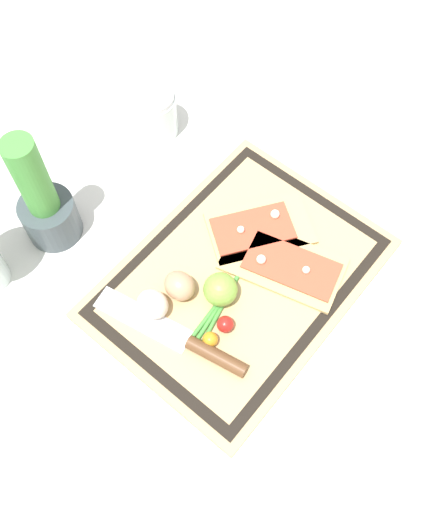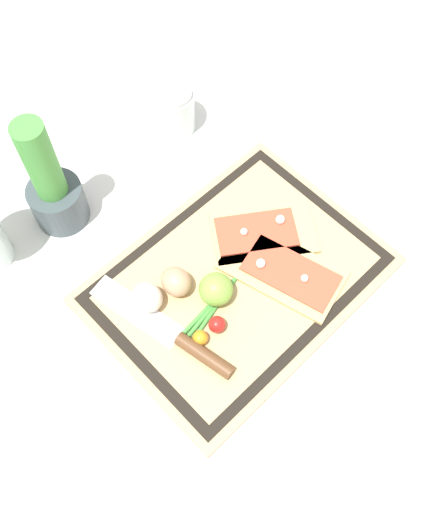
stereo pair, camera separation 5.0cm
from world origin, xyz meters
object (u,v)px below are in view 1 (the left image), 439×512
at_px(pizza_slice_far, 258,228).
at_px(cherry_tomato_red, 225,324).
at_px(egg_brown, 180,286).
at_px(lime, 222,290).
at_px(sauce_jar, 154,115).
at_px(pizza_slice_near, 285,264).
at_px(herb_pot, 44,204).
at_px(knife, 194,345).
at_px(egg_pink, 153,304).
at_px(cherry_tomato_yellow, 210,339).

xyz_separation_m(pizza_slice_far, cherry_tomato_red, (-0.17, -0.07, 0.01)).
distance_m(egg_brown, lime, 0.07).
distance_m(pizza_slice_far, lime, 0.14).
bearing_deg(lime, sauce_jar, 59.01).
distance_m(pizza_slice_near, cherry_tomato_red, 0.15).
height_order(cherry_tomato_red, herb_pot, herb_pot).
bearing_deg(sauce_jar, cherry_tomato_red, -122.55).
bearing_deg(knife, herb_pot, 87.87).
bearing_deg(herb_pot, egg_pink, -91.59).
distance_m(lime, cherry_tomato_yellow, 0.08).
height_order(pizza_slice_far, egg_pink, egg_pink).
relative_size(pizza_slice_far, sauce_jar, 2.09).
bearing_deg(egg_brown, pizza_slice_near, -34.88).
bearing_deg(herb_pot, lime, -75.71).
bearing_deg(cherry_tomato_yellow, egg_pink, 98.74).
height_order(egg_pink, herb_pot, herb_pot).
distance_m(pizza_slice_far, cherry_tomato_yellow, 0.22).
relative_size(knife, sauce_jar, 2.75).
bearing_deg(egg_pink, egg_brown, -12.57).
bearing_deg(pizza_slice_near, egg_brown, 145.12).
bearing_deg(cherry_tomato_red, egg_pink, 114.99).
bearing_deg(herb_pot, egg_brown, -80.09).
distance_m(pizza_slice_far, herb_pot, 0.36).
distance_m(knife, egg_brown, 0.10).
height_order(lime, sauce_jar, sauce_jar).
relative_size(pizza_slice_near, herb_pot, 0.92).
height_order(pizza_slice_far, herb_pot, herb_pot).
relative_size(cherry_tomato_red, herb_pot, 0.11).
distance_m(egg_brown, cherry_tomato_red, 0.10).
distance_m(pizza_slice_far, knife, 0.24).
height_order(egg_brown, egg_pink, same).
distance_m(knife, sauce_jar, 0.45).
bearing_deg(knife, pizza_slice_far, 13.28).
xyz_separation_m(egg_brown, cherry_tomato_yellow, (-0.03, -0.09, -0.01)).
bearing_deg(pizza_slice_far, knife, -166.72).
bearing_deg(pizza_slice_near, knife, 173.72).
bearing_deg(sauce_jar, pizza_slice_near, -102.99).
height_order(cherry_tomato_red, cherry_tomato_yellow, cherry_tomato_red).
xyz_separation_m(egg_pink, cherry_tomato_red, (0.05, -0.11, -0.01)).
bearing_deg(cherry_tomato_red, cherry_tomato_yellow, 176.16).
relative_size(knife, cherry_tomato_yellow, 10.91).
xyz_separation_m(pizza_slice_far, egg_pink, (-0.22, 0.04, 0.02)).
distance_m(herb_pot, sauce_jar, 0.28).
bearing_deg(lime, cherry_tomato_yellow, -153.32).
bearing_deg(pizza_slice_near, herb_pot, 118.22).
bearing_deg(pizza_slice_far, herb_pot, 128.06).
xyz_separation_m(cherry_tomato_yellow, herb_pot, (-0.01, 0.35, 0.05)).
bearing_deg(egg_pink, knife, -93.56).
height_order(egg_pink, sauce_jar, sauce_jar).
xyz_separation_m(pizza_slice_near, egg_brown, (-0.15, 0.10, 0.02)).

